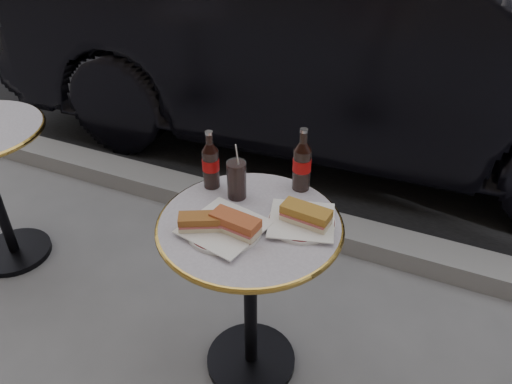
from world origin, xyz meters
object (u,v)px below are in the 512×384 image
at_px(bistro_table, 250,300).
at_px(plate_left, 224,229).
at_px(parked_car, 354,35).
at_px(cola_bottle_right, 302,159).
at_px(plate_right, 302,222).
at_px(cola_glass, 237,180).
at_px(cola_bottle_left, 210,159).

bearing_deg(bistro_table, plate_left, -126.38).
relative_size(plate_left, parked_car, 0.05).
bearing_deg(cola_bottle_right, parked_car, 99.04).
xyz_separation_m(plate_right, cola_bottle_right, (-0.07, 0.20, 0.11)).
bearing_deg(parked_car, plate_left, -179.55).
bearing_deg(cola_bottle_right, cola_glass, -142.25).
bearing_deg(plate_left, plate_right, 32.52).
relative_size(cola_glass, parked_car, 0.03).
relative_size(cola_bottle_left, parked_car, 0.05).
bearing_deg(plate_left, bistro_table, 53.62).
height_order(plate_right, parked_car, parked_car).
bearing_deg(plate_left, cola_bottle_left, 126.93).
distance_m(plate_right, cola_bottle_right, 0.24).
distance_m(plate_right, cola_glass, 0.27).
distance_m(plate_right, cola_bottle_left, 0.40).
bearing_deg(cola_bottle_right, plate_right, -69.12).
bearing_deg(cola_glass, plate_left, -76.20).
height_order(plate_left, cola_bottle_left, cola_bottle_left).
xyz_separation_m(bistro_table, cola_bottle_right, (0.08, 0.26, 0.49)).
relative_size(bistro_table, plate_right, 3.31).
distance_m(bistro_table, plate_left, 0.38).
bearing_deg(plate_right, cola_bottle_right, 110.88).
height_order(bistro_table, cola_bottle_left, cola_bottle_left).
bearing_deg(cola_glass, parked_car, 92.90).
xyz_separation_m(cola_bottle_right, parked_car, (-0.28, 1.78, -0.10)).
distance_m(plate_right, parked_car, 2.01).
xyz_separation_m(bistro_table, parked_car, (-0.20, 2.03, 0.39)).
bearing_deg(parked_car, cola_bottle_left, 176.07).
relative_size(bistro_table, cola_bottle_right, 3.07).
bearing_deg(parked_car, bistro_table, -177.86).
relative_size(bistro_table, plate_left, 2.97).
bearing_deg(cola_bottle_left, cola_bottle_right, 21.79).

